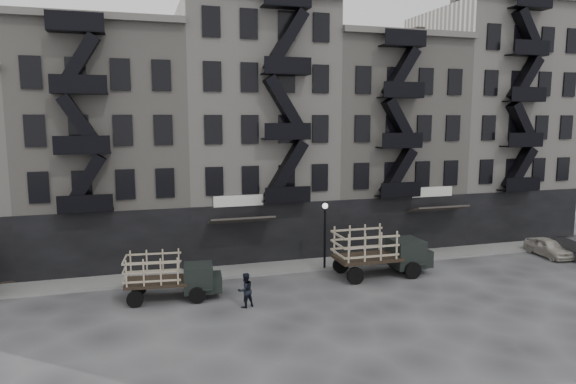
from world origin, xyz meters
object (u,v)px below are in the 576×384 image
object	(u,v)px
stake_truck_east	(380,248)
car_east	(548,247)
car_far	(569,246)
pedestrian_mid	(245,290)
stake_truck_west	(170,273)

from	to	relation	value
stake_truck_east	car_east	distance (m)	13.27
car_far	pedestrian_mid	distance (m)	23.54
pedestrian_mid	car_east	bearing A→B (deg)	168.42
stake_truck_east	pedestrian_mid	size ratio (longest dim) A/B	3.35
stake_truck_west	car_east	distance (m)	25.70
car_east	car_far	world-z (taller)	car_far
stake_truck_east	car_east	size ratio (longest dim) A/B	1.60
stake_truck_west	pedestrian_mid	xyz separation A→B (m)	(3.54, -2.31, -0.53)
car_east	car_far	bearing A→B (deg)	-17.74
car_east	pedestrian_mid	distance (m)	22.39
stake_truck_east	stake_truck_west	bearing A→B (deg)	-177.16
car_far	pedestrian_mid	xyz separation A→B (m)	(-23.35, -2.94, 0.13)
car_far	pedestrian_mid	world-z (taller)	pedestrian_mid
stake_truck_west	stake_truck_east	bearing A→B (deg)	8.67
stake_truck_west	pedestrian_mid	size ratio (longest dim) A/B	2.88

